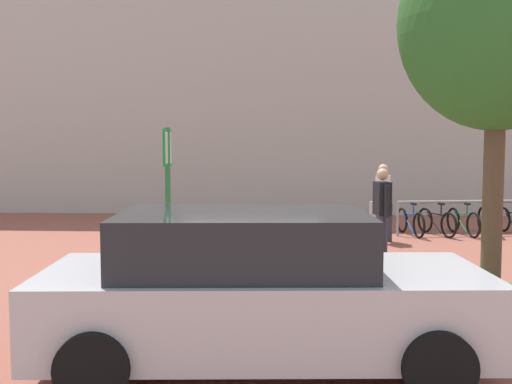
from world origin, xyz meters
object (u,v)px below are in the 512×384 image
at_px(bike_at_sign, 166,271).
at_px(person_shirt_blue, 383,198).
at_px(bike_rack_cluster, 462,220).
at_px(bollard_steel, 373,222).
at_px(tree_sidewalk, 498,23).
at_px(parking_sign_post, 168,187).
at_px(car_silver_sedan, 259,291).
at_px(person_suited_navy, 382,208).

distance_m(bike_at_sign, person_shirt_blue, 6.33).
bearing_deg(bike_rack_cluster, bollard_steel, -151.94).
bearing_deg(tree_sidewalk, bike_at_sign, 179.71).
xyz_separation_m(tree_sidewalk, bike_at_sign, (-4.60, 0.02, -3.48)).
bearing_deg(bollard_steel, bike_at_sign, -126.33).
height_order(parking_sign_post, person_shirt_blue, parking_sign_post).
height_order(bollard_steel, person_shirt_blue, person_shirt_blue).
xyz_separation_m(bike_at_sign, car_silver_sedan, (1.48, -2.80, 0.41)).
bearing_deg(tree_sidewalk, parking_sign_post, -177.95).
relative_size(parking_sign_post, bollard_steel, 2.68).
height_order(bike_at_sign, bike_rack_cluster, bike_at_sign).
distance_m(person_shirt_blue, car_silver_sedan, 8.15).
distance_m(bike_rack_cluster, bollard_steel, 2.57).
distance_m(bike_at_sign, bollard_steel, 6.10).
height_order(tree_sidewalk, person_shirt_blue, tree_sidewalk).
xyz_separation_m(parking_sign_post, bollard_steel, (3.54, 5.10, -1.13)).
distance_m(bollard_steel, person_shirt_blue, 0.58).
bearing_deg(person_shirt_blue, bike_rack_cluster, 28.82).
bearing_deg(bike_at_sign, tree_sidewalk, -0.29).
bearing_deg(tree_sidewalk, car_silver_sedan, -138.31).
relative_size(bike_at_sign, car_silver_sedan, 0.38).
height_order(tree_sidewalk, car_silver_sedan, tree_sidewalk).
xyz_separation_m(tree_sidewalk, parking_sign_post, (-4.53, -0.16, -2.25)).
bearing_deg(bollard_steel, person_shirt_blue, 20.44).
distance_m(parking_sign_post, car_silver_sedan, 3.08).
distance_m(parking_sign_post, person_suited_navy, 4.63).
xyz_separation_m(bike_at_sign, bollard_steel, (3.61, 4.91, 0.10)).
distance_m(bike_at_sign, person_suited_navy, 4.57).
distance_m(person_suited_navy, car_silver_sedan, 6.03).
relative_size(tree_sidewalk, car_silver_sedan, 1.21).
height_order(parking_sign_post, car_silver_sedan, parking_sign_post).
bearing_deg(person_shirt_blue, bike_at_sign, -127.49).
height_order(person_shirt_blue, car_silver_sedan, person_shirt_blue).
relative_size(tree_sidewalk, parking_sign_post, 2.21).
relative_size(bike_rack_cluster, car_silver_sedan, 0.72).
distance_m(bike_rack_cluster, person_suited_navy, 4.08).
distance_m(bike_rack_cluster, person_shirt_blue, 2.42).
bearing_deg(parking_sign_post, person_suited_navy, 41.69).
bearing_deg(person_shirt_blue, tree_sidewalk, -81.24).
bearing_deg(car_silver_sedan, parking_sign_post, 118.19).
bearing_deg(person_shirt_blue, car_silver_sedan, -106.77).
xyz_separation_m(parking_sign_post, bike_at_sign, (-0.08, 0.19, -1.23)).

